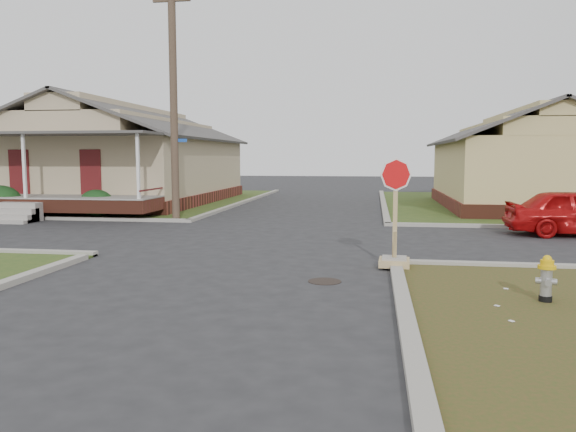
# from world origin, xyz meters

# --- Properties ---
(ground) EXTENTS (120.00, 120.00, 0.00)m
(ground) POSITION_xyz_m (0.00, 0.00, 0.00)
(ground) COLOR #252527
(ground) RESTS_ON ground
(verge_far_left) EXTENTS (19.00, 19.00, 0.05)m
(verge_far_left) POSITION_xyz_m (-13.00, 18.00, 0.03)
(verge_far_left) COLOR #2D4719
(verge_far_left) RESTS_ON ground
(curbs) EXTENTS (80.00, 40.00, 0.12)m
(curbs) POSITION_xyz_m (0.00, 5.00, 0.00)
(curbs) COLOR #9B978C
(curbs) RESTS_ON ground
(manhole) EXTENTS (0.64, 0.64, 0.01)m
(manhole) POSITION_xyz_m (2.20, -0.50, 0.01)
(manhole) COLOR black
(manhole) RESTS_ON ground
(corner_house) EXTENTS (10.10, 15.50, 5.30)m
(corner_house) POSITION_xyz_m (-10.00, 16.68, 2.28)
(corner_house) COLOR brown
(corner_house) RESTS_ON ground
(side_house_yellow) EXTENTS (7.60, 11.60, 4.70)m
(side_house_yellow) POSITION_xyz_m (10.00, 16.50, 2.19)
(side_house_yellow) COLOR brown
(side_house_yellow) RESTS_ON ground
(utility_pole) EXTENTS (1.80, 0.28, 9.00)m
(utility_pole) POSITION_xyz_m (-4.20, 8.90, 4.66)
(utility_pole) COLOR #3F3024
(utility_pole) RESTS_ON ground
(fire_hydrant) EXTENTS (0.28, 0.28, 0.76)m
(fire_hydrant) POSITION_xyz_m (5.90, -1.62, 0.47)
(fire_hydrant) COLOR black
(fire_hydrant) RESTS_ON ground
(stop_sign) EXTENTS (0.66, 0.64, 2.32)m
(stop_sign) POSITION_xyz_m (3.57, 1.02, 0.55)
(stop_sign) COLOR tan
(stop_sign) RESTS_ON ground
(hedge_left) EXTENTS (1.55, 1.27, 1.18)m
(hedge_left) POSITION_xyz_m (-11.52, 9.09, 0.64)
(hedge_left) COLOR #133414
(hedge_left) RESTS_ON verge_far_left
(hedge_right) EXTENTS (1.41, 1.15, 1.07)m
(hedge_right) POSITION_xyz_m (-7.73, 9.59, 0.59)
(hedge_right) COLOR #133414
(hedge_right) RESTS_ON verge_far_left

